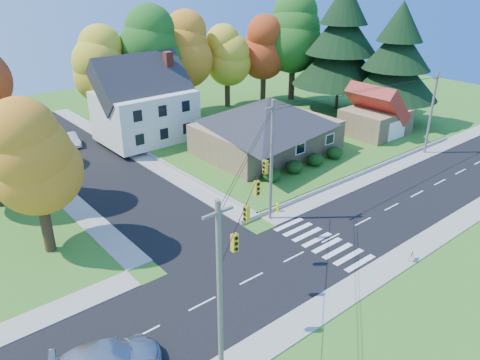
# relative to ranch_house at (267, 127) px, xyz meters

# --- Properties ---
(ground) EXTENTS (120.00, 120.00, 0.00)m
(ground) POSITION_rel_ranch_house_xyz_m (-8.00, -16.00, -3.27)
(ground) COLOR #3D7923
(road_main) EXTENTS (90.00, 8.00, 0.02)m
(road_main) POSITION_rel_ranch_house_xyz_m (-8.00, -16.00, -3.26)
(road_main) COLOR black
(road_main) RESTS_ON ground
(road_cross) EXTENTS (8.00, 44.00, 0.02)m
(road_cross) POSITION_rel_ranch_house_xyz_m (-16.00, 10.00, -3.25)
(road_cross) COLOR black
(road_cross) RESTS_ON ground
(sidewalk_north) EXTENTS (90.00, 2.00, 0.08)m
(sidewalk_north) POSITION_rel_ranch_house_xyz_m (-8.00, -11.00, -3.23)
(sidewalk_north) COLOR #9C9A90
(sidewalk_north) RESTS_ON ground
(sidewalk_south) EXTENTS (90.00, 2.00, 0.08)m
(sidewalk_south) POSITION_rel_ranch_house_xyz_m (-8.00, -21.00, -3.23)
(sidewalk_south) COLOR #9C9A90
(sidewalk_south) RESTS_ON ground
(lawn) EXTENTS (30.00, 30.00, 0.50)m
(lawn) POSITION_rel_ranch_house_xyz_m (5.00, 5.00, -3.02)
(lawn) COLOR #3D7923
(lawn) RESTS_ON ground
(ranch_house) EXTENTS (14.60, 10.60, 5.40)m
(ranch_house) POSITION_rel_ranch_house_xyz_m (0.00, 0.00, 0.00)
(ranch_house) COLOR tan
(ranch_house) RESTS_ON lawn
(colonial_house) EXTENTS (10.40, 8.40, 9.60)m
(colonial_house) POSITION_rel_ranch_house_xyz_m (-7.96, 12.00, 1.32)
(colonial_house) COLOR silver
(colonial_house) RESTS_ON lawn
(garage) EXTENTS (7.30, 6.30, 4.60)m
(garage) POSITION_rel_ranch_house_xyz_m (14.00, -4.01, -0.42)
(garage) COLOR tan
(garage) RESTS_ON lawn
(hedge_row) EXTENTS (10.70, 1.70, 1.27)m
(hedge_row) POSITION_rel_ranch_house_xyz_m (-0.50, -6.20, -2.13)
(hedge_row) COLOR #163A10
(hedge_row) RESTS_ON lawn
(traffic_infrastructure) EXTENTS (38.10, 10.66, 10.00)m
(traffic_infrastructure) POSITION_rel_ranch_house_xyz_m (-8.15, -14.65, 1.88)
(traffic_infrastructure) COLOR #666059
(traffic_infrastructure) RESTS_ON ground
(tree_lot_0) EXTENTS (6.72, 6.72, 12.51)m
(tree_lot_0) POSITION_rel_ranch_house_xyz_m (-10.00, 18.00, 5.04)
(tree_lot_0) COLOR #3F2A19
(tree_lot_0) RESTS_ON lawn
(tree_lot_1) EXTENTS (7.84, 7.84, 14.60)m
(tree_lot_1) POSITION_rel_ranch_house_xyz_m (-4.00, 17.00, 6.35)
(tree_lot_1) COLOR #3F2A19
(tree_lot_1) RESTS_ON lawn
(tree_lot_2) EXTENTS (7.28, 7.28, 13.56)m
(tree_lot_2) POSITION_rel_ranch_house_xyz_m (2.00, 18.00, 5.70)
(tree_lot_2) COLOR #3F2A19
(tree_lot_2) RESTS_ON lawn
(tree_lot_3) EXTENTS (6.16, 6.16, 11.47)m
(tree_lot_3) POSITION_rel_ranch_house_xyz_m (8.00, 17.00, 4.39)
(tree_lot_3) COLOR #3F2A19
(tree_lot_3) RESTS_ON lawn
(tree_lot_4) EXTENTS (6.72, 6.72, 12.51)m
(tree_lot_4) POSITION_rel_ranch_house_xyz_m (14.00, 16.00, 5.04)
(tree_lot_4) COLOR #3F2A19
(tree_lot_4) RESTS_ON lawn
(tree_lot_5) EXTENTS (8.40, 8.40, 15.64)m
(tree_lot_5) POSITION_rel_ranch_house_xyz_m (18.00, 14.00, 7.00)
(tree_lot_5) COLOR #3F2A19
(tree_lot_5) RESTS_ON lawn
(conifer_east_a) EXTENTS (12.80, 12.80, 16.96)m
(conifer_east_a) POSITION_rel_ranch_house_xyz_m (19.00, 6.00, 6.12)
(conifer_east_a) COLOR #3F2A19
(conifer_east_a) RESTS_ON lawn
(conifer_east_b) EXTENTS (11.20, 11.20, 14.84)m
(conifer_east_b) POSITION_rel_ranch_house_xyz_m (20.00, -2.00, 5.01)
(conifer_east_b) COLOR #3F2A19
(conifer_east_b) RESTS_ON lawn
(tree_west_0) EXTENTS (6.16, 6.16, 11.47)m
(tree_west_0) POSITION_rel_ranch_house_xyz_m (-25.00, -4.00, 3.89)
(tree_west_0) COLOR #3F2A19
(tree_west_0) RESTS_ON ground
(silver_sedan) EXTENTS (5.82, 3.69, 1.57)m
(silver_sedan) POSITION_rel_ranch_house_xyz_m (-26.67, -17.17, -2.46)
(silver_sedan) COLOR silver
(silver_sedan) RESTS_ON road_main
(white_car) EXTENTS (1.86, 4.15, 1.32)m
(white_car) POSITION_rel_ranch_house_xyz_m (-15.30, 16.73, -2.59)
(white_car) COLOR silver
(white_car) RESTS_ON road_cross
(fire_hydrant) EXTENTS (0.48, 0.38, 0.85)m
(fire_hydrant) POSITION_rel_ranch_house_xyz_m (-8.23, -10.36, -2.86)
(fire_hydrant) COLOR yellow
(fire_hydrant) RESTS_ON ground
(yard_sign) EXTENTS (0.63, 0.24, 0.82)m
(yard_sign) POSITION_rel_ranch_house_xyz_m (-6.04, -21.59, -2.68)
(yard_sign) COLOR black
(yard_sign) RESTS_ON ground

